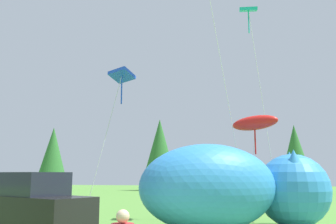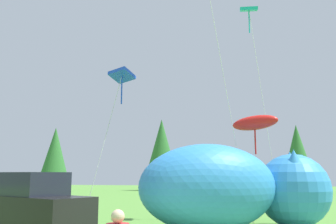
% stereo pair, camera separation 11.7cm
% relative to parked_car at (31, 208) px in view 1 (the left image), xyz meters
% --- Properties ---
extents(parked_car, '(4.63, 3.29, 2.17)m').
position_rel_parked_car_xyz_m(parked_car, '(0.00, 0.00, 0.00)').
color(parked_car, black).
rests_on(parked_car, ground).
extents(inflatable_cat, '(7.81, 5.90, 3.25)m').
position_rel_parked_car_xyz_m(inflatable_cat, '(6.17, 3.85, 0.45)').
color(inflatable_cat, '#338CD8').
rests_on(inflatable_cat, ground).
extents(kite_blue_box, '(1.66, 1.90, 6.72)m').
position_rel_parked_car_xyz_m(kite_blue_box, '(1.37, 4.43, 5.29)').
color(kite_blue_box, silver).
rests_on(kite_blue_box, ground).
extents(kite_red_lizard, '(2.11, 1.52, 4.64)m').
position_rel_parked_car_xyz_m(kite_red_lizard, '(7.07, 4.92, 3.16)').
color(kite_red_lizard, silver).
rests_on(kite_red_lizard, ground).
extents(kite_teal_diamond, '(1.58, 0.93, 10.85)m').
position_rel_parked_car_xyz_m(kite_teal_diamond, '(7.08, 7.91, 9.31)').
color(kite_teal_diamond, silver).
rests_on(kite_teal_diamond, ground).
extents(horizon_tree_east, '(3.95, 3.95, 9.43)m').
position_rel_parked_car_xyz_m(horizon_tree_east, '(-4.48, 37.83, 4.74)').
color(horizon_tree_east, brown).
rests_on(horizon_tree_east, ground).
extents(horizon_tree_west, '(3.38, 3.38, 8.07)m').
position_rel_parked_car_xyz_m(horizon_tree_west, '(12.62, 36.60, 3.90)').
color(horizon_tree_west, brown).
rests_on(horizon_tree_west, ground).
extents(horizon_tree_mid, '(3.39, 3.39, 8.09)m').
position_rel_parked_car_xyz_m(horizon_tree_mid, '(-17.52, 33.27, 3.92)').
color(horizon_tree_mid, brown).
rests_on(horizon_tree_mid, ground).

